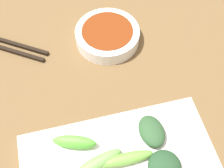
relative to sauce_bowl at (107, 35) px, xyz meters
name	(u,v)px	position (x,y,z in m)	size (l,w,h in m)	color
tabletop	(116,104)	(0.16, -0.02, -0.03)	(2.10, 2.10, 0.02)	brown
sauce_bowl	(107,35)	(0.00, 0.00, 0.00)	(0.14, 0.14, 0.03)	white
serving_plate	(118,156)	(0.27, -0.05, -0.01)	(0.16, 0.34, 0.01)	white
broccoli_stalk_0	(126,159)	(0.29, -0.04, 0.01)	(0.02, 0.10, 0.02)	#6AA941
broccoli_stalk_1	(98,163)	(0.28, -0.08, 0.01)	(0.02, 0.09, 0.02)	#70AF53
broccoli_leafy_3	(164,166)	(0.31, 0.02, 0.01)	(0.06, 0.06, 0.02)	#244628
broccoli_leafy_4	(152,131)	(0.25, 0.02, 0.01)	(0.06, 0.05, 0.03)	#2D522F
broccoli_stalk_5	(74,142)	(0.24, -0.12, 0.01)	(0.02, 0.08, 0.03)	#5BBA3D
chopsticks	(0,44)	(-0.05, -0.24, -0.01)	(0.15, 0.21, 0.01)	black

